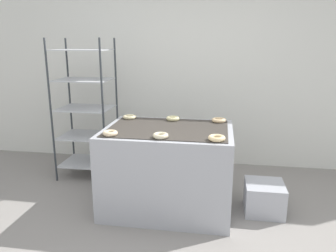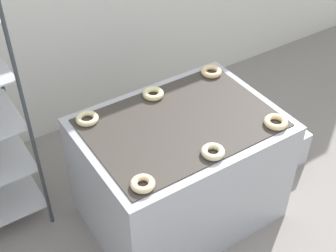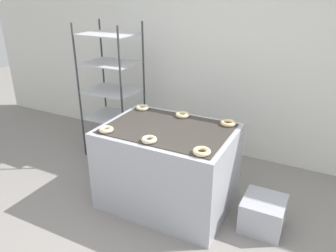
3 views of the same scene
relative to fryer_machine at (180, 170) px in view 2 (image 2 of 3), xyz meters
The scene contains 8 objects.
fryer_machine is the anchor object (origin of this frame).
glaze_bin 1.03m from the fryer_machine, ahead, with size 0.38×0.40×0.31m.
donut_near_left 0.75m from the fryer_machine, 144.72° to the right, with size 0.14×0.14×0.04m, color beige.
donut_near_center 0.57m from the fryer_machine, 91.78° to the right, with size 0.14×0.14×0.04m, color beige.
donut_near_right 0.75m from the fryer_machine, 35.10° to the right, with size 0.15×0.15×0.04m, color beige.
donut_far_left 0.75m from the fryer_machine, 145.64° to the left, with size 0.15×0.15×0.04m, color beige.
donut_far_center 0.56m from the fryer_machine, 90.13° to the left, with size 0.15×0.15×0.04m, color beige.
donut_far_right 0.75m from the fryer_machine, 34.29° to the left, with size 0.15×0.15×0.04m, color beige.
Camera 2 is at (-1.32, -1.16, 2.74)m, focal length 50.00 mm.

